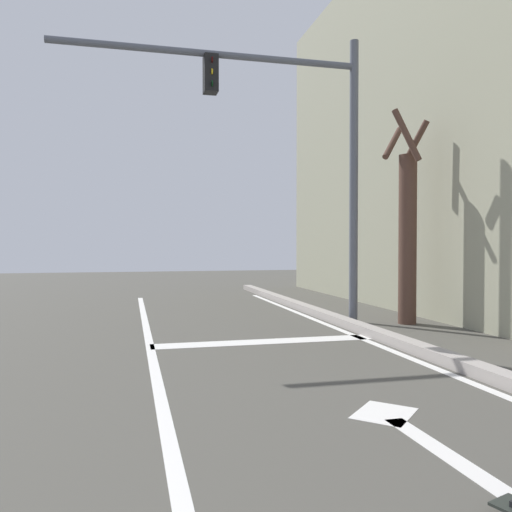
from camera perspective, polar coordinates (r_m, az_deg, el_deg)
lane_line_center at (r=4.46m, az=-10.05°, el=-17.56°), size 0.12×20.00×0.01m
lane_line_curbside at (r=5.63m, az=25.34°, el=-13.64°), size 0.12×20.00×0.01m
stop_bar at (r=7.72m, az=0.93°, el=-9.47°), size 3.32×0.40×0.01m
lane_arrow_stem at (r=4.02m, az=20.07°, el=-19.75°), size 0.16×1.40×0.01m
lane_arrow_head at (r=4.71m, az=14.04°, el=-16.54°), size 0.71×0.71×0.01m
traffic_signal_mast at (r=9.50m, az=3.61°, el=14.09°), size 5.43×0.34×5.20m
roadside_tree at (r=9.74m, az=16.43°, el=2.80°), size 0.93×0.93×3.85m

